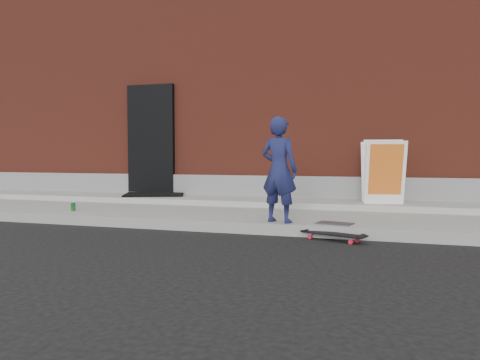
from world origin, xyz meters
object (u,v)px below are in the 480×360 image
at_px(child, 279,170).
at_px(skateboard, 333,235).
at_px(pizza_sign, 383,172).
at_px(soda_can, 73,207).

bearing_deg(child, skateboard, 172.56).
height_order(skateboard, pizza_sign, pizza_sign).
distance_m(skateboard, pizza_sign, 2.50).
distance_m(skateboard, soda_can, 4.24).
xyz_separation_m(child, skateboard, (0.76, -0.32, -0.78)).
height_order(child, soda_can, child).
distance_m(child, skateboard, 1.13).
height_order(skateboard, soda_can, soda_can).
relative_size(child, pizza_sign, 1.33).
distance_m(child, pizza_sign, 2.41).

